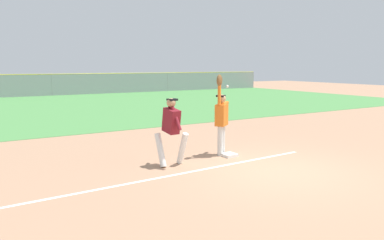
# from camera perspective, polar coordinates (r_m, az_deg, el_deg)

# --- Properties ---
(ground_plane) EXTENTS (78.53, 78.53, 0.00)m
(ground_plane) POSITION_cam_1_polar(r_m,az_deg,el_deg) (9.38, 12.46, -7.53)
(ground_plane) COLOR tan
(outfield_grass) EXTENTS (43.52, 19.24, 0.01)m
(outfield_grass) POSITION_cam_1_polar(r_m,az_deg,el_deg) (24.35, -16.04, 2.03)
(outfield_grass) COLOR #4C8C47
(outfield_grass) RESTS_ON ground_plane
(chalk_foul_line) EXTENTS (11.99, 0.75, 0.01)m
(chalk_foul_line) POSITION_cam_1_polar(r_m,az_deg,el_deg) (8.09, -13.95, -10.14)
(chalk_foul_line) COLOR white
(chalk_foul_line) RESTS_ON ground_plane
(first_base) EXTENTS (0.39, 0.39, 0.08)m
(first_base) POSITION_cam_1_polar(r_m,az_deg,el_deg) (10.62, 5.64, -5.28)
(first_base) COLOR white
(first_base) RESTS_ON ground_plane
(fielder) EXTENTS (0.78, 0.62, 2.28)m
(fielder) POSITION_cam_1_polar(r_m,az_deg,el_deg) (10.54, 4.46, 0.61)
(fielder) COLOR silver
(fielder) RESTS_ON ground_plane
(runner) EXTENTS (0.76, 0.85, 1.72)m
(runner) POSITION_cam_1_polar(r_m,az_deg,el_deg) (9.44, -3.14, -1.04)
(runner) COLOR white
(runner) RESTS_ON ground_plane
(baseball) EXTENTS (0.07, 0.07, 0.07)m
(baseball) POSITION_cam_1_polar(r_m,az_deg,el_deg) (10.58, 5.38, 5.10)
(baseball) COLOR white
(outfield_fence) EXTENTS (43.60, 0.08, 1.82)m
(outfield_fence) POSITION_cam_1_polar(r_m,az_deg,el_deg) (33.64, -20.44, 5.02)
(outfield_fence) COLOR #93999E
(outfield_fence) RESTS_ON ground_plane
(parked_car_black) EXTENTS (4.48, 2.28, 1.25)m
(parked_car_black) POSITION_cam_1_polar(r_m,az_deg,el_deg) (36.08, -27.05, 4.45)
(parked_car_black) COLOR black
(parked_car_black) RESTS_ON ground_plane
(parked_car_white) EXTENTS (4.58, 2.49, 1.25)m
(parked_car_white) POSITION_cam_1_polar(r_m,az_deg,el_deg) (37.25, -17.72, 5.05)
(parked_car_white) COLOR white
(parked_car_white) RESTS_ON ground_plane
(parked_car_blue) EXTENTS (4.51, 2.33, 1.25)m
(parked_car_blue) POSITION_cam_1_polar(r_m,az_deg,el_deg) (38.33, -9.52, 5.41)
(parked_car_blue) COLOR #23389E
(parked_car_blue) RESTS_ON ground_plane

